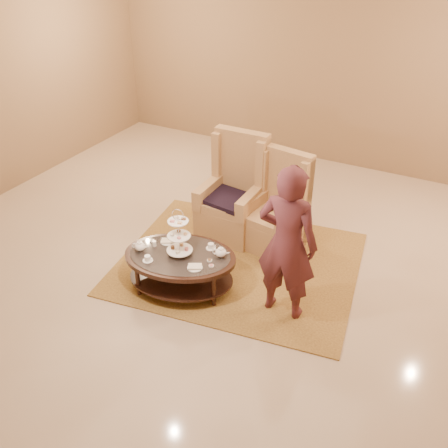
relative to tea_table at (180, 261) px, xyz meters
The scene contains 8 objects.
ground 0.56m from the tea_table, 59.21° to the left, with size 8.00×8.00×0.00m, color #CAB396.
ceiling 0.56m from the tea_table, 59.21° to the left, with size 8.00×8.00×0.02m, color silver.
wall_back 4.55m from the tea_table, 87.32° to the left, with size 8.00×0.04×3.50m, color #957451.
rug 0.94m from the tea_table, 63.00° to the left, with size 3.25×2.83×0.02m.
tea_table is the anchor object (origin of this frame).
armchair_left 1.44m from the tea_table, 91.42° to the left, with size 0.76×0.79×1.41m.
armchair_right 1.55m from the tea_table, 66.63° to the left, with size 0.80×0.82×1.29m.
person 1.33m from the tea_table, ahead, with size 0.66×0.43×1.80m.
Camera 1 is at (2.43, -4.24, 3.81)m, focal length 40.00 mm.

